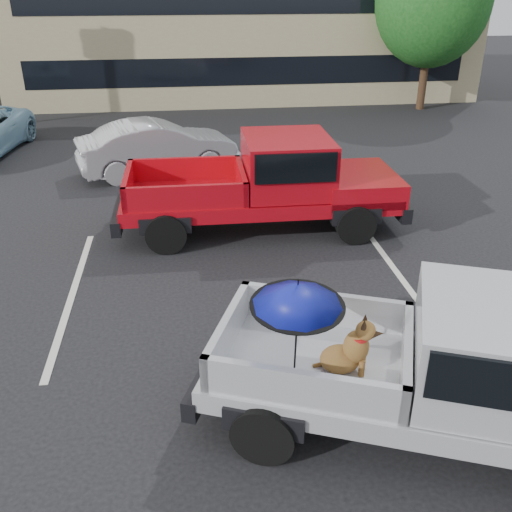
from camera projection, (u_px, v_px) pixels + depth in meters
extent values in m
plane|color=black|center=(254.00, 348.00, 8.66)|extent=(90.00, 90.00, 0.00)
cube|color=silver|center=(72.00, 294.00, 10.09)|extent=(0.12, 5.00, 0.01)
cube|color=silver|center=(398.00, 274.00, 10.77)|extent=(0.12, 5.00, 0.01)
cube|color=tan|center=(240.00, 24.00, 26.20)|extent=(20.00, 8.00, 6.00)
cube|color=black|center=(251.00, 71.00, 23.33)|extent=(18.00, 0.08, 1.10)
cylinder|color=#332114|center=(424.00, 75.00, 23.28)|extent=(0.32, 0.32, 2.73)
cylinder|color=#332114|center=(310.00, 51.00, 30.02)|extent=(0.32, 0.32, 2.86)
cylinder|color=black|center=(264.00, 432.00, 6.54)|extent=(0.81, 0.54, 0.76)
cylinder|color=black|center=(294.00, 342.00, 8.14)|extent=(0.81, 0.54, 0.76)
cube|color=silver|center=(433.00, 388.00, 6.80)|extent=(5.72, 3.77, 0.28)
cube|color=black|center=(214.00, 364.00, 7.48)|extent=(0.89, 1.89, 0.28)
cube|color=silver|center=(492.00, 347.00, 6.38)|extent=(2.21, 2.32, 1.05)
cube|color=black|center=(495.00, 332.00, 6.29)|extent=(2.11, 2.36, 0.55)
cube|color=black|center=(313.00, 365.00, 7.09)|extent=(2.82, 2.56, 0.10)
cube|color=silver|center=(324.00, 309.00, 7.71)|extent=(2.18, 0.94, 0.50)
cube|color=silver|center=(301.00, 390.00, 6.20)|extent=(2.18, 0.94, 0.50)
cube|color=silver|center=(228.00, 333.00, 7.20)|extent=(0.77, 1.75, 0.50)
cube|color=silver|center=(406.00, 359.00, 6.72)|extent=(0.77, 1.75, 0.50)
ellipsoid|color=brown|center=(340.00, 359.00, 6.85)|extent=(0.61, 0.56, 0.33)
cylinder|color=brown|center=(362.00, 369.00, 6.74)|extent=(0.07, 0.07, 0.25)
cylinder|color=brown|center=(363.00, 361.00, 6.88)|extent=(0.07, 0.07, 0.25)
ellipsoid|color=brown|center=(356.00, 347.00, 6.72)|extent=(0.39, 0.37, 0.44)
cylinder|color=red|center=(359.00, 337.00, 6.65)|extent=(0.22, 0.22, 0.04)
sphere|color=brown|center=(366.00, 331.00, 6.59)|extent=(0.24, 0.24, 0.24)
cone|color=black|center=(377.00, 334.00, 6.57)|extent=(0.19, 0.17, 0.11)
cone|color=black|center=(364.00, 324.00, 6.49)|extent=(0.08, 0.08, 0.12)
cone|color=black|center=(365.00, 319.00, 6.60)|extent=(0.08, 0.08, 0.12)
cylinder|color=brown|center=(324.00, 364.00, 6.94)|extent=(0.29, 0.05, 0.10)
cylinder|color=black|center=(296.00, 336.00, 6.66)|extent=(0.02, 0.10, 1.05)
cone|color=#11199A|center=(298.00, 295.00, 6.42)|extent=(1.10, 1.12, 0.36)
cylinder|color=black|center=(298.00, 283.00, 6.35)|extent=(0.02, 0.02, 0.10)
cylinder|color=black|center=(297.00, 305.00, 6.47)|extent=(1.10, 1.10, 0.09)
cylinder|color=black|center=(166.00, 234.00, 11.44)|extent=(0.83, 0.31, 0.83)
cylinder|color=black|center=(168.00, 199.00, 13.22)|extent=(0.83, 0.31, 0.83)
cylinder|color=black|center=(356.00, 224.00, 11.86)|extent=(0.83, 0.31, 0.83)
cylinder|color=black|center=(333.00, 192.00, 13.64)|extent=(0.83, 0.31, 0.83)
cube|color=#B00914|center=(259.00, 197.00, 12.41)|extent=(5.88, 2.14, 0.30)
cube|color=#B00914|center=(357.00, 183.00, 12.54)|extent=(1.65, 2.10, 0.50)
cube|color=black|center=(391.00, 199.00, 12.81)|extent=(0.24, 2.13, 0.33)
cube|color=black|center=(120.00, 211.00, 12.17)|extent=(0.21, 2.13, 0.30)
cube|color=#B00914|center=(287.00, 163.00, 12.14)|extent=(1.81, 2.02, 1.14)
cube|color=black|center=(287.00, 153.00, 12.04)|extent=(1.65, 2.12, 0.60)
cube|color=black|center=(186.00, 197.00, 12.21)|extent=(2.52, 2.02, 0.11)
cube|color=#B00914|center=(185.00, 169.00, 12.91)|extent=(2.50, 0.13, 0.54)
cube|color=#B00914|center=(186.00, 199.00, 11.22)|extent=(2.50, 0.13, 0.54)
cube|color=#B00914|center=(128.00, 185.00, 11.94)|extent=(0.13, 2.00, 0.54)
cube|color=#B00914|center=(242.00, 181.00, 12.19)|extent=(0.13, 2.00, 0.54)
imported|color=silver|center=(158.00, 147.00, 15.98)|extent=(4.66, 2.67, 1.45)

